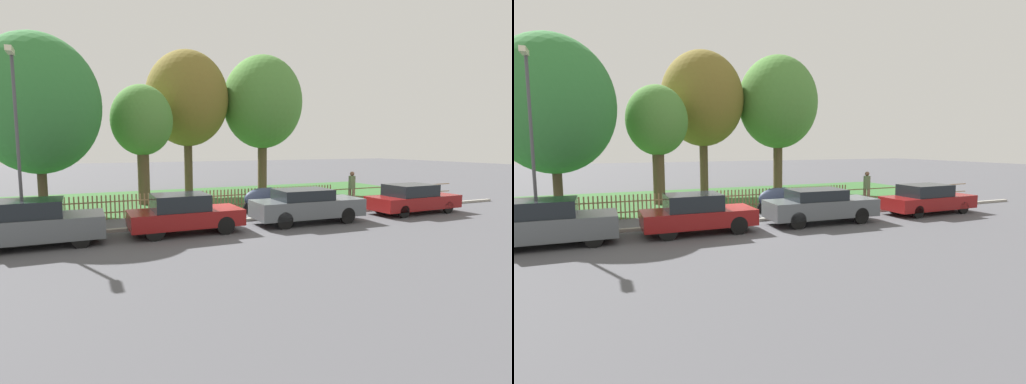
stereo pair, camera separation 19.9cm
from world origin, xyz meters
The scene contains 15 objects.
ground_plane centered at (0.00, 0.00, 0.00)m, with size 120.00×120.00×0.00m, color #4C4C51.
kerb_stone centered at (0.00, 0.10, 0.06)m, with size 32.12×0.20×0.12m, color #9E998E.
grass_strip centered at (0.00, 8.07, 0.01)m, with size 32.12×10.49×0.01m, color #33602D.
park_fence centered at (0.00, 2.84, 0.53)m, with size 32.12×0.05×1.06m.
parked_car_silver_hatchback centered at (-6.66, -1.07, 0.74)m, with size 3.92×1.84×1.49m.
parked_car_black_saloon centered at (-1.94, -1.11, 0.73)m, with size 4.03×1.80×1.44m.
parked_car_navy_estate centered at (3.11, -1.26, 0.74)m, with size 4.63×1.81×1.41m.
parked_car_red_compact centered at (8.91, -1.20, 0.68)m, with size 4.56×1.87×1.37m.
covered_motorcycle centered at (2.54, 1.75, 0.71)m, with size 2.01×0.99×1.18m.
tree_nearest_kerb centered at (-6.89, 4.71, 4.94)m, with size 5.27×5.27×7.98m.
tree_behind_motorcycle centered at (-2.21, 6.79, 4.41)m, with size 3.23×3.23×6.36m.
tree_mid_park centered at (0.97, 9.68, 6.03)m, with size 5.12×5.12×9.00m.
tree_far_left centered at (6.03, 9.47, 5.99)m, with size 5.32×5.32×9.09m.
pedestrian_near_fence centered at (7.90, 2.07, 1.01)m, with size 0.44×0.44×1.79m.
street_lamp centered at (-7.25, 0.62, 3.95)m, with size 0.20×0.79×6.37m.
Camera 1 is at (-5.31, -15.23, 3.20)m, focal length 28.00 mm.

